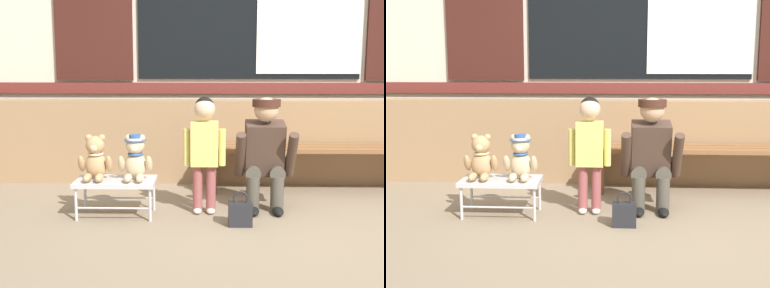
{
  "view_description": "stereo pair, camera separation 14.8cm",
  "coord_description": "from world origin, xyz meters",
  "views": [
    {
      "loc": [
        -0.48,
        -3.65,
        1.23
      ],
      "look_at": [
        -0.58,
        0.48,
        0.55
      ],
      "focal_mm": 46.55,
      "sensor_mm": 36.0,
      "label": 1
    },
    {
      "loc": [
        -0.33,
        -3.64,
        1.23
      ],
      "look_at": [
        -0.58,
        0.48,
        0.55
      ],
      "focal_mm": 46.55,
      "sensor_mm": 36.0,
      "label": 2
    }
  ],
  "objects": [
    {
      "name": "child_standing",
      "position": [
        -0.48,
        0.32,
        0.59
      ],
      "size": [
        0.35,
        0.18,
        0.96
      ],
      "color": "#994C4C",
      "rests_on": "ground"
    },
    {
      "name": "small_display_bench",
      "position": [
        -1.19,
        0.23,
        0.27
      ],
      "size": [
        0.64,
        0.36,
        0.3
      ],
      "color": "#BCBCC1",
      "rests_on": "ground"
    },
    {
      "name": "shop_facade",
      "position": [
        0.0,
        1.94,
        1.68
      ],
      "size": [
        7.34,
        0.26,
        3.33
      ],
      "color": "beige",
      "rests_on": "ground"
    },
    {
      "name": "adult_crouching",
      "position": [
        0.03,
        0.44,
        0.48
      ],
      "size": [
        0.5,
        0.49,
        0.95
      ],
      "color": "#4C473D",
      "rests_on": "ground"
    },
    {
      "name": "wooden_bench_long",
      "position": [
        0.57,
        1.06,
        0.37
      ],
      "size": [
        2.1,
        0.4,
        0.44
      ],
      "color": "brown",
      "rests_on": "ground"
    },
    {
      "name": "handbag_on_ground",
      "position": [
        -0.2,
        0.0,
        0.1
      ],
      "size": [
        0.18,
        0.11,
        0.27
      ],
      "color": "#232328",
      "rests_on": "ground"
    },
    {
      "name": "ground_plane",
      "position": [
        0.0,
        0.0,
        0.0
      ],
      "size": [
        60.0,
        60.0,
        0.0
      ],
      "primitive_type": "plane",
      "color": "#84725B"
    },
    {
      "name": "teddy_bear_plain",
      "position": [
        -1.35,
        0.23,
        0.46
      ],
      "size": [
        0.28,
        0.26,
        0.36
      ],
      "color": "tan",
      "rests_on": "small_display_bench"
    },
    {
      "name": "brick_low_wall",
      "position": [
        0.0,
        1.43,
        0.42
      ],
      "size": [
        7.19,
        0.25,
        0.85
      ],
      "primitive_type": "cube",
      "color": "#997551",
      "rests_on": "ground"
    },
    {
      "name": "teddy_bear_with_hat",
      "position": [
        -1.03,
        0.24,
        0.47
      ],
      "size": [
        0.28,
        0.27,
        0.36
      ],
      "color": "#CCB289",
      "rests_on": "small_display_bench"
    }
  ]
}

